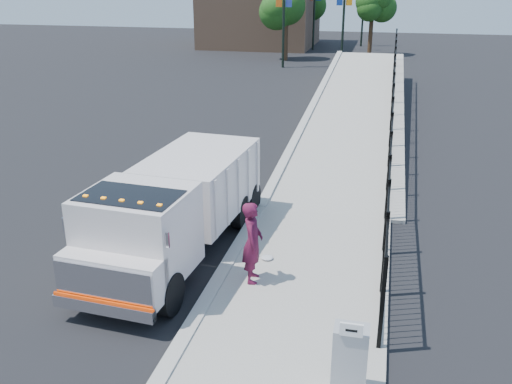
# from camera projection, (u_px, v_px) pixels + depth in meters

# --- Properties ---
(ground) EXTENTS (120.00, 120.00, 0.00)m
(ground) POSITION_uv_depth(u_px,v_px,m) (222.00, 277.00, 12.98)
(ground) COLOR black
(ground) RESTS_ON ground
(sidewalk) EXTENTS (3.55, 12.00, 0.12)m
(sidewalk) POSITION_uv_depth(u_px,v_px,m) (290.00, 338.00, 10.74)
(sidewalk) COLOR #9E998E
(sidewalk) RESTS_ON ground
(curb) EXTENTS (0.30, 12.00, 0.16)m
(curb) POSITION_uv_depth(u_px,v_px,m) (193.00, 323.00, 11.14)
(curb) COLOR #ADAAA3
(curb) RESTS_ON ground
(ramp) EXTENTS (3.95, 24.06, 3.19)m
(ramp) POSITION_uv_depth(u_px,v_px,m) (360.00, 119.00, 27.08)
(ramp) COLOR #9E998E
(ramp) RESTS_ON ground
(iron_fence) EXTENTS (0.10, 28.00, 1.80)m
(iron_fence) POSITION_uv_depth(u_px,v_px,m) (391.00, 122.00, 22.82)
(iron_fence) COLOR black
(iron_fence) RESTS_ON ground
(truck) EXTENTS (2.70, 7.00, 2.35)m
(truck) POSITION_uv_depth(u_px,v_px,m) (174.00, 206.00, 13.51)
(truck) COLOR black
(truck) RESTS_ON ground
(worker) EXTENTS (0.54, 0.73, 1.84)m
(worker) POSITION_uv_depth(u_px,v_px,m) (252.00, 242.00, 12.32)
(worker) COLOR #591330
(worker) RESTS_ON sidewalk
(utility_cabinet) EXTENTS (0.55, 0.40, 1.25)m
(utility_cabinet) POSITION_uv_depth(u_px,v_px,m) (350.00, 361.00, 9.00)
(utility_cabinet) COLOR gray
(utility_cabinet) RESTS_ON sidewalk
(arrow_sign) EXTENTS (0.35, 0.04, 0.22)m
(arrow_sign) POSITION_uv_depth(u_px,v_px,m) (351.00, 330.00, 8.54)
(arrow_sign) COLOR white
(arrow_sign) RESTS_ON utility_cabinet
(debris) EXTENTS (0.30, 0.30, 0.07)m
(debris) POSITION_uv_depth(u_px,v_px,m) (267.00, 257.00, 13.56)
(debris) COLOR silver
(debris) RESTS_ON sidewalk
(light_pole_0) EXTENTS (3.77, 0.22, 8.00)m
(light_pole_0) POSITION_uv_depth(u_px,v_px,m) (288.00, 5.00, 40.33)
(light_pole_0) COLOR black
(light_pole_0) RESTS_ON ground
(light_pole_1) EXTENTS (3.78, 0.22, 8.00)m
(light_pole_1) POSITION_uv_depth(u_px,v_px,m) (340.00, 4.00, 42.36)
(light_pole_1) COLOR black
(light_pole_1) RESTS_ON ground
(tree_0) EXTENTS (3.09, 3.09, 5.55)m
(tree_0) POSITION_uv_depth(u_px,v_px,m) (286.00, 8.00, 44.01)
(tree_0) COLOR #382314
(tree_0) RESTS_ON ground
(tree_1) EXTENTS (2.19, 2.19, 5.10)m
(tree_1) POSITION_uv_depth(u_px,v_px,m) (372.00, 7.00, 46.96)
(tree_1) COLOR #382314
(tree_1) RESTS_ON ground
(tree_2) EXTENTS (3.28, 3.28, 5.64)m
(tree_2) POSITION_uv_depth(u_px,v_px,m) (309.00, 1.00, 54.43)
(tree_2) COLOR #382314
(tree_2) RESTS_ON ground
(building) EXTENTS (10.00, 10.00, 8.00)m
(building) POSITION_uv_depth(u_px,v_px,m) (261.00, 2.00, 53.46)
(building) COLOR #8C664C
(building) RESTS_ON ground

